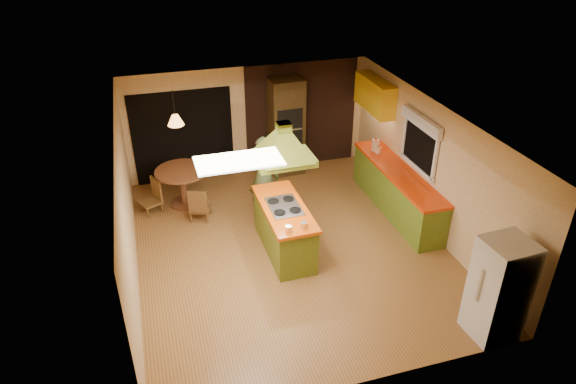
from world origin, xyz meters
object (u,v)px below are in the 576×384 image
object	(u,v)px
refrigerator	(499,289)
dining_table	(183,180)
man	(264,177)
kitchen_island	(284,228)
wall_oven	(286,127)
canister_large	(375,145)

from	to	relation	value
refrigerator	dining_table	bearing A→B (deg)	124.28
man	dining_table	world-z (taller)	man
kitchen_island	dining_table	xyz separation A→B (m)	(-1.56, 2.16, 0.11)
kitchen_island	refrigerator	bearing A→B (deg)	-50.88
kitchen_island	wall_oven	xyz separation A→B (m)	(0.93, 3.02, 0.65)
dining_table	canister_large	xyz separation A→B (m)	(4.09, -0.46, 0.47)
kitchen_island	wall_oven	size ratio (longest dim) A/B	0.83
man	dining_table	bearing A→B (deg)	-8.90
dining_table	canister_large	bearing A→B (deg)	-6.48
dining_table	canister_large	distance (m)	4.14
man	kitchen_island	bearing A→B (deg)	113.77
kitchen_island	dining_table	bearing A→B (deg)	125.39
man	wall_oven	xyz separation A→B (m)	(0.98, 1.75, 0.25)
kitchen_island	man	bearing A→B (deg)	91.80
man	refrigerator	world-z (taller)	man
refrigerator	wall_oven	world-z (taller)	wall_oven
wall_oven	dining_table	distance (m)	2.69
man	canister_large	bearing A→B (deg)	-149.18
kitchen_island	wall_oven	bearing A→B (deg)	72.49
kitchen_island	dining_table	world-z (taller)	kitchen_island
wall_oven	kitchen_island	bearing A→B (deg)	-108.97
man	wall_oven	distance (m)	2.02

